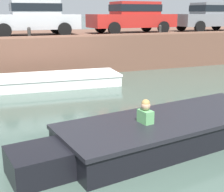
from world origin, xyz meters
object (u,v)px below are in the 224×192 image
at_px(motorboat_passing, 164,131).
at_px(car_right_inner_red, 133,16).
at_px(car_rightmost_grey, 210,16).
at_px(mooring_bollard_mid, 29,32).
at_px(car_centre_silver, 33,17).
at_px(mooring_bollard_east, 160,29).
at_px(boat_moored_central_white, 54,80).

relative_size(motorboat_passing, car_right_inner_red, 1.38).
bearing_deg(car_rightmost_grey, mooring_bollard_mid, -173.18).
distance_m(car_centre_silver, mooring_bollard_east, 5.97).
xyz_separation_m(motorboat_passing, mooring_bollard_mid, (-1.66, 8.17, 1.63)).
bearing_deg(car_centre_silver, mooring_bollard_mid, -106.84).
bearing_deg(car_right_inner_red, boat_moored_central_white, -146.02).
bearing_deg(car_rightmost_grey, motorboat_passing, -131.84).
height_order(boat_moored_central_white, car_right_inner_red, car_right_inner_red).
bearing_deg(motorboat_passing, mooring_bollard_mid, 101.50).
height_order(boat_moored_central_white, car_centre_silver, car_centre_silver).
distance_m(motorboat_passing, car_right_inner_red, 10.30).
bearing_deg(boat_moored_central_white, car_centre_silver, 93.34).
xyz_separation_m(boat_moored_central_white, motorboat_passing, (1.11, -6.17, 0.06)).
height_order(car_centre_silver, car_right_inner_red, same).
height_order(motorboat_passing, mooring_bollard_mid, mooring_bollard_mid).
bearing_deg(boat_moored_central_white, motorboat_passing, -79.80).
xyz_separation_m(motorboat_passing, mooring_bollard_east, (4.52, 8.17, 1.63)).
bearing_deg(mooring_bollard_mid, car_centre_silver, 73.16).
bearing_deg(mooring_bollard_east, car_centre_silver, 168.34).
bearing_deg(mooring_bollard_east, mooring_bollard_mid, 180.00).
bearing_deg(mooring_bollard_east, motorboat_passing, -118.98).
bearing_deg(car_centre_silver, car_right_inner_red, 0.03).
bearing_deg(motorboat_passing, car_rightmost_grey, 48.16).
distance_m(car_centre_silver, car_right_inner_red, 4.93).
height_order(motorboat_passing, mooring_bollard_east, mooring_bollard_east).
height_order(boat_moored_central_white, car_rightmost_grey, car_rightmost_grey).
distance_m(car_right_inner_red, mooring_bollard_mid, 5.46).
bearing_deg(car_rightmost_grey, car_centre_silver, -180.00).
bearing_deg(motorboat_passing, car_centre_silver, 97.88).
bearing_deg(mooring_bollard_mid, motorboat_passing, -78.50).
xyz_separation_m(motorboat_passing, car_rightmost_grey, (8.39, 9.37, 2.23)).
height_order(motorboat_passing, car_centre_silver, car_centre_silver).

